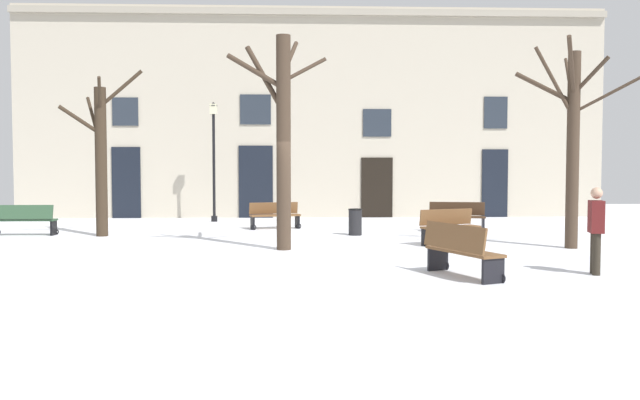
% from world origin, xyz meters
% --- Properties ---
extents(ground_plane, '(36.03, 36.03, 0.00)m').
position_xyz_m(ground_plane, '(0.00, 0.00, 0.00)').
color(ground_plane, white).
extents(building_facade, '(22.52, 0.60, 8.03)m').
position_xyz_m(building_facade, '(-0.00, 9.53, 4.06)').
color(building_facade, '#BCB29E').
rests_on(building_facade, ground).
extents(tree_center, '(2.68, 2.13, 4.80)m').
position_xyz_m(tree_center, '(5.84, -0.41, 2.58)').
color(tree_center, '#423326').
rests_on(tree_center, ground).
extents(tree_right_of_center, '(2.24, 1.43, 4.62)m').
position_xyz_m(tree_right_of_center, '(-6.05, 2.79, 2.23)').
color(tree_right_of_center, '#382B1E').
rests_on(tree_right_of_center, ground).
extents(tree_near_facade, '(2.35, 1.18, 4.98)m').
position_xyz_m(tree_near_facade, '(-0.96, -0.38, 2.67)').
color(tree_near_facade, '#423326').
rests_on(tree_near_facade, ground).
extents(streetlamp, '(0.30, 0.30, 4.22)m').
position_xyz_m(streetlamp, '(-3.54, 7.60, 2.56)').
color(streetlamp, black).
rests_on(streetlamp, ground).
extents(litter_bin, '(0.40, 0.40, 0.75)m').
position_xyz_m(litter_bin, '(1.03, 2.76, 0.38)').
color(litter_bin, black).
rests_on(litter_bin, ground).
extents(bench_facing_shops, '(1.80, 0.47, 0.87)m').
position_xyz_m(bench_facing_shops, '(-8.31, 3.02, 0.45)').
color(bench_facing_shops, '#2D4C33').
rests_on(bench_facing_shops, ground).
extents(bench_back_to_back_left, '(1.69, 0.75, 0.89)m').
position_xyz_m(bench_back_to_back_left, '(4.14, 3.56, 0.46)').
color(bench_back_to_back_left, '#3D2819').
rests_on(bench_back_to_back_left, ground).
extents(bench_near_lamp, '(1.11, 1.74, 0.93)m').
position_xyz_m(bench_near_lamp, '(2.22, -4.30, 0.47)').
color(bench_near_lamp, brown).
rests_on(bench_near_lamp, ground).
extents(bench_back_to_back_right, '(1.63, 0.86, 0.83)m').
position_xyz_m(bench_back_to_back_right, '(-1.30, 4.78, 0.43)').
color(bench_back_to_back_right, brown).
rests_on(bench_back_to_back_right, ground).
extents(bench_far_corner, '(1.59, 1.00, 0.88)m').
position_xyz_m(bench_far_corner, '(3.14, 0.37, 0.45)').
color(bench_far_corner, brown).
rests_on(bench_far_corner, ground).
extents(person_near_bench, '(0.30, 0.42, 1.55)m').
position_xyz_m(person_near_bench, '(4.68, -4.13, 0.85)').
color(person_near_bench, '#2D271E').
rests_on(person_near_bench, ground).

